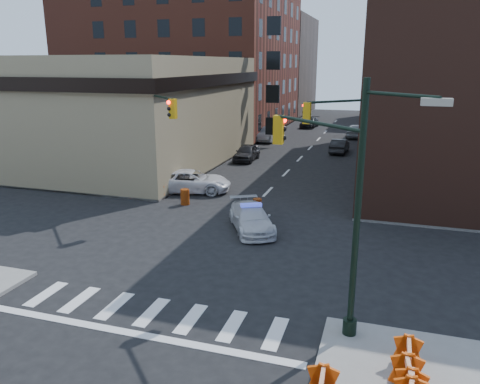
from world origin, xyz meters
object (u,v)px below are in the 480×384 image
Objects in this scene: pickup at (191,181)px; barricade_nw_a at (158,189)px; parked_car_wnear at (247,153)px; barricade_se_a at (408,360)px; parked_car_enear at (339,146)px; pedestrian_b at (112,176)px; barrel_bank at (185,197)px; barrel_road at (257,206)px; pedestrian_a at (169,173)px; parked_car_wfar at (270,134)px; police_car at (251,218)px.

barricade_nw_a is at bearing 129.01° from pickup.
barricade_nw_a is at bearing -99.45° from parked_car_wnear.
parked_car_enear is at bearing 9.58° from barricade_se_a.
pedestrian_b is 6.46m from barrel_bank.
pickup reaches higher than barricade_nw_a.
pickup is 6.50m from barrel_road.
pedestrian_a reaches higher than pedestrian_b.
pedestrian_b reaches higher than pickup.
barrel_bank is (-7.37, -20.46, -0.19)m from parked_car_enear.
pedestrian_a is 1.44× the size of barricade_se_a.
barrel_road is at bearing -25.69° from barricade_nw_a.
parked_car_wnear is 0.88× the size of parked_car_wfar.
parked_car_wfar is at bearing 92.52° from parked_car_wnear.
barrel_road is (5.66, -25.81, -0.33)m from parked_car_wfar.
parked_car_wnear is at bearing 79.46° from police_car.
pedestrian_b is (-3.42, -1.80, -0.03)m from pedestrian_a.
parked_car_wnear is (0.56, 11.35, -0.03)m from pickup.
parked_car_wfar is (-6.08, 28.54, 0.13)m from police_car.
barricade_nw_a is (-15.00, 14.43, -0.05)m from barricade_se_a.
parked_car_enear is 2.41× the size of pedestrian_b.
barricade_se_a is at bearing -28.01° from pedestrian_b.
parked_car_enear is 23.15m from pedestrian_b.
barrel_road is at bearing -71.75° from parked_car_wnear.
parked_car_enear is 21.79m from barricade_nw_a.
pedestrian_b reaches higher than barrel_bank.
police_car is 23.74m from parked_car_enear.
police_car is at bearing -43.42° from barricade_nw_a.
police_car reaches higher than barrel_road.
police_car is 4.22× the size of barricade_nw_a.
parked_car_enear is (2.15, 23.64, 0.01)m from police_car.
pedestrian_a is (-2.54, -10.70, 0.31)m from parked_car_wnear.
pickup is 2.10m from pedestrian_a.
parked_car_wfar is 2.72× the size of pedestrian_a.
parked_car_wfar reaches higher than pickup.
barrel_bank reaches higher than barricade_nw_a.
parked_car_wnear is at bearing 108.94° from barrel_road.
parked_car_wnear is at bearing 112.43° from pedestrian_a.
police_car is at bearing -12.36° from pedestrian_b.
barrel_bank is 0.80× the size of barricade_se_a.
barrel_bank is at bearing -15.68° from pedestrian_a.
parked_car_enear is at bearing -27.86° from parked_car_wfar.
pedestrian_b is 1.57× the size of barricade_nw_a.
pedestrian_b is 1.86× the size of barrel_road.
barrel_bank reaches higher than barrel_road.
barrel_road is at bearing -134.01° from pickup.
parked_car_wfar is 2.81× the size of pedestrian_b.
parked_car_wnear is 2.40× the size of pedestrian_a.
barricade_nw_a reaches higher than barrel_road.
barrel_bank is 18.55m from barricade_se_a.
parked_car_enear reaches higher than barricade_nw_a.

